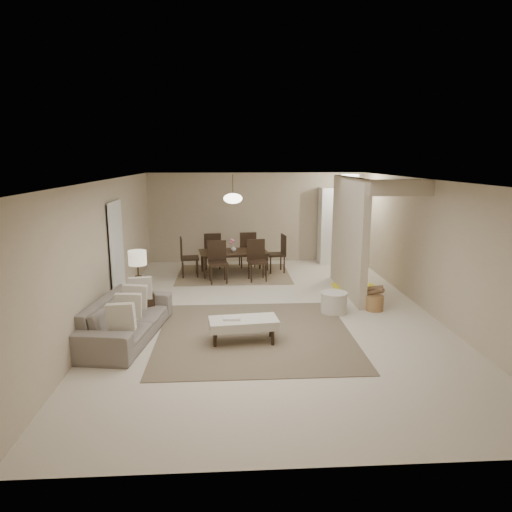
{
  "coord_description": "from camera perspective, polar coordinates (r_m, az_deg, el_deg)",
  "views": [
    {
      "loc": [
        -0.77,
        -8.27,
        2.87
      ],
      "look_at": [
        -0.25,
        0.25,
        1.05
      ],
      "focal_mm": 32.0,
      "sensor_mm": 36.0,
      "label": 1
    }
  ],
  "objects": [
    {
      "name": "floor",
      "position": [
        8.78,
        1.76,
        -7.03
      ],
      "size": [
        9.0,
        9.0,
        0.0
      ],
      "primitive_type": "plane",
      "color": "beige",
      "rests_on": "ground"
    },
    {
      "name": "ceiling",
      "position": [
        8.31,
        1.87,
        9.49
      ],
      "size": [
        9.0,
        9.0,
        0.0
      ],
      "primitive_type": "plane",
      "rotation": [
        3.14,
        0.0,
        0.0
      ],
      "color": "white",
      "rests_on": "back_wall"
    },
    {
      "name": "back_wall",
      "position": [
        12.89,
        -0.01,
        4.83
      ],
      "size": [
        6.0,
        0.0,
        6.0
      ],
      "primitive_type": "plane",
      "rotation": [
        1.57,
        0.0,
        0.0
      ],
      "color": "#BBA88D",
      "rests_on": "floor"
    },
    {
      "name": "left_wall",
      "position": [
        8.71,
        -18.23,
        0.72
      ],
      "size": [
        0.0,
        9.0,
        9.0
      ],
      "primitive_type": "plane",
      "rotation": [
        1.57,
        0.0,
        1.57
      ],
      "color": "#BBA88D",
      "rests_on": "floor"
    },
    {
      "name": "right_wall",
      "position": [
        9.23,
        20.71,
        1.15
      ],
      "size": [
        0.0,
        9.0,
        9.0
      ],
      "primitive_type": "plane",
      "rotation": [
        1.57,
        0.0,
        -1.57
      ],
      "color": "#BBA88D",
      "rests_on": "floor"
    },
    {
      "name": "partition",
      "position": [
        9.99,
        11.5,
        2.47
      ],
      "size": [
        0.15,
        2.5,
        2.5
      ],
      "primitive_type": "cube",
      "color": "#BBA88D",
      "rests_on": "floor"
    },
    {
      "name": "doorway",
      "position": [
        9.32,
        -17.05,
        0.06
      ],
      "size": [
        0.04,
        0.9,
        2.04
      ],
      "primitive_type": "cube",
      "color": "black",
      "rests_on": "floor"
    },
    {
      "name": "pantry_cabinet",
      "position": [
        12.93,
        10.56,
        3.75
      ],
      "size": [
        1.2,
        0.55,
        2.1
      ],
      "primitive_type": "cube",
      "color": "white",
      "rests_on": "floor"
    },
    {
      "name": "flush_light",
      "position": [
        11.88,
        11.69,
        9.82
      ],
      "size": [
        0.44,
        0.44,
        0.05
      ],
      "primitive_type": "cylinder",
      "color": "white",
      "rests_on": "ceiling"
    },
    {
      "name": "living_rug",
      "position": [
        7.71,
        -0.13,
        -9.75
      ],
      "size": [
        3.2,
        3.2,
        0.01
      ],
      "primitive_type": "cube",
      "color": "brown",
      "rests_on": "floor"
    },
    {
      "name": "sofa",
      "position": [
        7.77,
        -15.89,
        -7.48
      ],
      "size": [
        2.39,
        1.23,
        0.67
      ],
      "primitive_type": "imported",
      "rotation": [
        0.0,
        0.0,
        1.42
      ],
      "color": "gray",
      "rests_on": "floor"
    },
    {
      "name": "ottoman_bench",
      "position": [
        7.32,
        -1.57,
        -8.44
      ],
      "size": [
        1.13,
        0.61,
        0.39
      ],
      "rotation": [
        0.0,
        0.0,
        0.11
      ],
      "color": "beige",
      "rests_on": "living_rug"
    },
    {
      "name": "side_table",
      "position": [
        8.61,
        -14.29,
        -6.0
      ],
      "size": [
        0.59,
        0.59,
        0.51
      ],
      "primitive_type": "cube",
      "rotation": [
        0.0,
        0.0,
        0.32
      ],
      "color": "black",
      "rests_on": "floor"
    },
    {
      "name": "table_lamp",
      "position": [
        8.4,
        -14.58,
        -0.68
      ],
      "size": [
        0.32,
        0.32,
        0.76
      ],
      "color": "#41301C",
      "rests_on": "side_table"
    },
    {
      "name": "round_pouf",
      "position": [
        8.82,
        9.7,
        -5.77
      ],
      "size": [
        0.51,
        0.51,
        0.4
      ],
      "primitive_type": "cylinder",
      "color": "beige",
      "rests_on": "floor"
    },
    {
      "name": "wicker_basket",
      "position": [
        9.14,
        14.59,
        -5.7
      ],
      "size": [
        0.37,
        0.37,
        0.29
      ],
      "primitive_type": "cylinder",
      "rotation": [
        0.0,
        0.0,
        -0.08
      ],
      "color": "olive",
      "rests_on": "floor"
    },
    {
      "name": "dining_rug",
      "position": [
        11.59,
        -2.81,
        -2.28
      ],
      "size": [
        2.8,
        2.1,
        0.01
      ],
      "primitive_type": "cube",
      "color": "#746148",
      "rests_on": "floor"
    },
    {
      "name": "dining_table",
      "position": [
        11.52,
        -2.82,
        -0.87
      ],
      "size": [
        1.8,
        1.15,
        0.59
      ],
      "primitive_type": "imported",
      "rotation": [
        0.0,
        0.0,
        0.13
      ],
      "color": "black",
      "rests_on": "dining_rug"
    },
    {
      "name": "dining_chairs",
      "position": [
        11.48,
        -2.83,
        0.07
      ],
      "size": [
        2.67,
        2.06,
        0.98
      ],
      "color": "black",
      "rests_on": "dining_rug"
    },
    {
      "name": "vase",
      "position": [
        11.44,
        -2.84,
        0.93
      ],
      "size": [
        0.15,
        0.15,
        0.15
      ],
      "primitive_type": "imported",
      "rotation": [
        0.0,
        0.0,
        -0.11
      ],
      "color": "silver",
      "rests_on": "dining_table"
    },
    {
      "name": "yellow_mat",
      "position": [
        10.68,
        12.17,
        -3.78
      ],
      "size": [
        1.02,
        0.67,
        0.01
      ],
      "primitive_type": "cube",
      "rotation": [
        0.0,
        0.0,
        -0.07
      ],
      "color": "yellow",
      "rests_on": "floor"
    },
    {
      "name": "pendant_light",
      "position": [
        11.27,
        -2.91,
        7.2
      ],
      "size": [
        0.46,
        0.46,
        0.71
      ],
      "color": "#41301C",
      "rests_on": "ceiling"
    }
  ]
}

